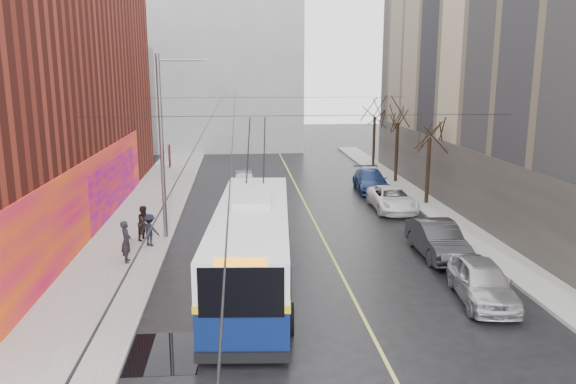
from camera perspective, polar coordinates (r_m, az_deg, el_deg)
name	(u,v)px	position (r m, az deg, el deg)	size (l,w,h in m)	color
ground	(321,323)	(19.23, 3.36, -13.11)	(140.00, 140.00, 0.00)	black
sidewalk_left	(138,228)	(30.77, -14.98, -3.55)	(4.00, 60.00, 0.15)	gray
sidewalk_right	(450,220)	(32.46, 16.11, -2.79)	(2.00, 60.00, 0.15)	gray
lane_line	(311,216)	(32.51, 2.37, -2.42)	(0.12, 50.00, 0.01)	#BFB74C
building_far	(205,63)	(62.26, -8.41, 12.85)	(20.50, 12.10, 18.00)	gray
streetlight_pole	(165,143)	(27.61, -12.40, 4.93)	(2.65, 0.60, 9.00)	slate
catenary_wires	(239,106)	(32.01, -4.98, 8.65)	(18.00, 60.00, 0.22)	black
tree_near	(430,125)	(35.31, 14.26, 6.59)	(3.20, 3.20, 6.40)	black
tree_mid	(398,112)	(41.94, 11.13, 7.96)	(3.20, 3.20, 6.68)	black
tree_far	(375,108)	(48.69, 8.83, 8.48)	(3.20, 3.20, 6.57)	black
puddle	(163,353)	(17.75, -12.57, -15.69)	(2.17, 2.61, 0.01)	black
pigeons_flying	(237,100)	(27.72, -5.23, 9.28)	(1.88, 2.76, 1.74)	slate
trolleybus	(252,244)	(21.70, -3.65, -5.34)	(3.70, 12.89, 6.04)	#091645
parked_car_a	(482,281)	(21.73, 19.12, -8.58)	(1.78, 4.42, 1.51)	#B2B2B7
parked_car_b	(438,239)	(26.24, 14.95, -4.66)	(1.66, 4.76, 1.57)	#28282B
parked_car_c	(392,199)	(34.19, 10.54, -0.69)	(2.31, 5.00, 1.39)	white
parked_car_d	(371,181)	(39.40, 8.40, 1.15)	(2.05, 5.05, 1.46)	navy
following_car	(244,181)	(38.92, -4.53, 1.12)	(1.75, 4.35, 1.48)	silver
pedestrian_a	(126,242)	(25.07, -16.11, -4.86)	(0.67, 0.44, 1.82)	black
pedestrian_b	(144,223)	(28.10, -14.38, -3.05)	(0.83, 0.64, 1.70)	black
pedestrian_c	(150,230)	(27.12, -13.87, -3.76)	(0.99, 0.57, 1.53)	black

